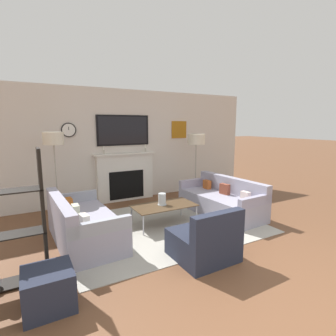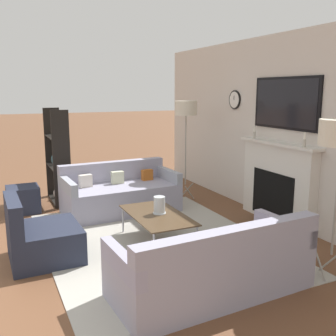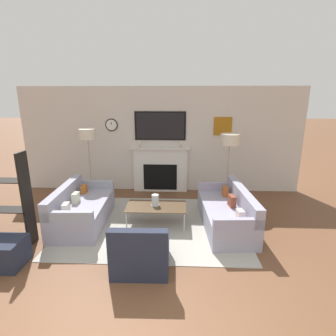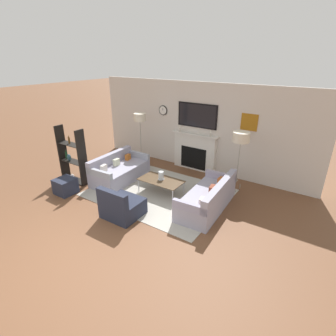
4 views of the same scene
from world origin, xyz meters
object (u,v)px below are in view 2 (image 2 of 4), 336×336
(floor_lamp_left, at_px, (186,110))
(shelf_unit, at_px, (57,160))
(armchair, at_px, (41,239))
(ottoman, at_px, (23,199))
(coffee_table, at_px, (157,216))
(couch_right, at_px, (214,267))
(couch_left, at_px, (120,194))
(hurricane_candle, at_px, (159,206))

(floor_lamp_left, distance_m, shelf_unit, 2.37)
(armchair, relative_size, floor_lamp_left, 0.47)
(armchair, height_order, ottoman, armchair)
(coffee_table, bearing_deg, couch_right, -0.29)
(couch_left, distance_m, coffee_table, 1.49)
(hurricane_candle, relative_size, ottoman, 0.45)
(floor_lamp_left, bearing_deg, shelf_unit, -111.58)
(ottoman, bearing_deg, shelf_unit, 123.83)
(shelf_unit, relative_size, ottoman, 3.28)
(couch_left, height_order, shelf_unit, shelf_unit)
(couch_left, distance_m, floor_lamp_left, 1.83)
(couch_left, relative_size, floor_lamp_left, 1.04)
(coffee_table, xyz_separation_m, shelf_unit, (-2.51, -0.79, 0.36))
(armchair, relative_size, hurricane_candle, 3.75)
(shelf_unit, bearing_deg, couch_left, 37.18)
(couch_right, xyz_separation_m, coffee_table, (-1.38, 0.01, 0.09))
(coffee_table, height_order, floor_lamp_left, floor_lamp_left)
(couch_left, distance_m, armchair, 1.95)
(couch_right, distance_m, coffee_table, 1.38)
(couch_left, relative_size, couch_right, 0.92)
(hurricane_candle, height_order, shelf_unit, shelf_unit)
(couch_left, xyz_separation_m, ottoman, (-0.61, -1.40, -0.07))
(shelf_unit, bearing_deg, hurricane_candle, 18.51)
(couch_left, bearing_deg, hurricane_candle, 2.06)
(couch_left, relative_size, armchair, 2.20)
(hurricane_candle, xyz_separation_m, floor_lamp_left, (-1.68, 1.23, 1.10))
(armchair, bearing_deg, couch_left, 135.04)
(floor_lamp_left, bearing_deg, couch_right, -22.50)
(hurricane_candle, relative_size, floor_lamp_left, 0.13)
(floor_lamp_left, relative_size, shelf_unit, 1.08)
(couch_right, distance_m, armchair, 2.03)
(couch_right, height_order, coffee_table, couch_right)
(coffee_table, height_order, ottoman, ottoman)
(couch_left, distance_m, ottoman, 1.53)
(floor_lamp_left, bearing_deg, coffee_table, -36.71)
(coffee_table, relative_size, ottoman, 2.39)
(ottoman, bearing_deg, couch_left, 66.41)
(armchair, bearing_deg, coffee_table, 85.77)
(shelf_unit, bearing_deg, coffee_table, 17.54)
(armchair, distance_m, coffee_table, 1.40)
(coffee_table, distance_m, floor_lamp_left, 2.44)
(armchair, xyz_separation_m, hurricane_candle, (0.08, 1.43, 0.23))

